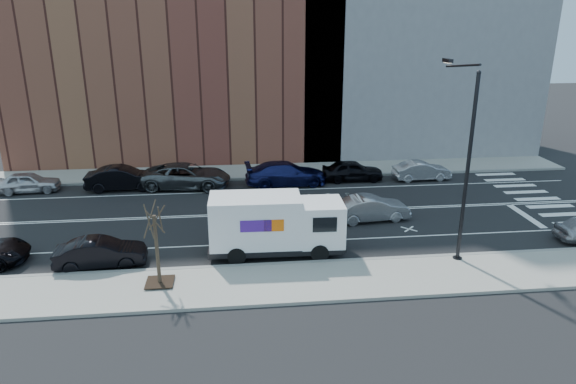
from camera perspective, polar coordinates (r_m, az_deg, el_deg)
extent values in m
plane|color=black|center=(31.14, 0.81, -2.26)|extent=(120.00, 120.00, 0.00)
cube|color=gray|center=(23.19, 3.50, -9.85)|extent=(44.00, 3.60, 0.15)
cube|color=gray|center=(39.41, -0.74, 2.40)|extent=(44.00, 3.60, 0.15)
cube|color=gray|center=(24.76, 2.80, -7.85)|extent=(44.00, 0.25, 0.17)
cube|color=gray|center=(37.69, -0.48, 1.65)|extent=(44.00, 0.25, 0.17)
cube|color=brown|center=(44.67, -12.52, 18.11)|extent=(26.00, 10.00, 22.00)
cylinder|color=black|center=(24.83, 19.30, 2.11)|extent=(0.18, 0.18, 9.00)
cylinder|color=black|center=(26.35, 18.28, -7.09)|extent=(0.44, 0.44, 0.20)
sphere|color=black|center=(24.02, 20.45, 12.33)|extent=(0.20, 0.20, 0.20)
cylinder|color=black|center=(25.54, 18.81, 13.16)|extent=(0.11, 3.49, 0.48)
cube|color=black|center=(27.08, 17.32, 13.78)|extent=(0.25, 0.80, 0.18)
cube|color=#FFF2CC|center=(27.09, 17.30, 13.57)|extent=(0.18, 0.55, 0.03)
cube|color=black|center=(23.44, -14.05, -9.67)|extent=(1.20, 1.20, 0.04)
cylinder|color=#382B1E|center=(22.77, -14.35, -6.29)|extent=(0.16, 0.16, 3.20)
cylinder|color=#382B1E|center=(22.19, -14.00, -3.00)|extent=(0.06, 0.80, 1.44)
cylinder|color=#382B1E|center=(22.43, -14.36, -2.79)|extent=(0.81, 0.31, 1.19)
cylinder|color=#382B1E|center=(22.39, -15.10, -2.89)|extent=(0.58, 0.76, 1.50)
cylinder|color=#382B1E|center=(22.12, -15.20, -3.17)|extent=(0.47, 0.61, 1.37)
cylinder|color=#382B1E|center=(22.00, -14.52, -3.24)|extent=(0.72, 0.29, 1.13)
cube|color=black|center=(25.66, -1.47, -5.88)|extent=(6.55, 2.37, 0.31)
cube|color=white|center=(25.42, 3.72, -3.33)|extent=(2.15, 2.31, 2.10)
cube|color=black|center=(25.48, 6.11, -2.59)|extent=(0.11, 1.94, 1.00)
cube|color=black|center=(24.26, 4.12, -3.65)|extent=(1.15, 0.07, 0.73)
cube|color=black|center=(26.36, 3.38, -1.77)|extent=(1.15, 0.07, 0.73)
cube|color=black|center=(25.99, 5.92, -5.39)|extent=(0.21, 2.10, 0.37)
cube|color=white|center=(25.09, -3.65, -3.12)|extent=(4.46, 2.42, 2.41)
cube|color=#47198C|center=(23.94, -3.59, -3.81)|extent=(1.47, 0.06, 0.58)
cube|color=orange|center=(23.97, -1.58, -3.75)|extent=(0.94, 0.05, 0.58)
cube|color=#47198C|center=(26.13, -3.71, -1.84)|extent=(1.47, 0.06, 0.58)
cube|color=orange|center=(26.15, -1.87, -1.79)|extent=(0.94, 0.05, 0.58)
cylinder|color=black|center=(24.92, 3.53, -6.77)|extent=(0.89, 0.32, 0.88)
cylinder|color=black|center=(26.81, 2.90, -4.85)|extent=(0.89, 0.32, 0.88)
cylinder|color=black|center=(24.70, -5.73, -7.08)|extent=(0.89, 0.32, 0.88)
cylinder|color=black|center=(26.60, -5.67, -5.12)|extent=(0.89, 0.32, 0.88)
imported|color=#BBBBC0|center=(38.72, -26.90, 0.97)|extent=(4.17, 1.96, 1.38)
imported|color=black|center=(36.81, -17.89, 1.47)|extent=(4.94, 1.86, 1.61)
imported|color=#4C4F53|center=(36.14, -11.22, 1.77)|extent=(6.30, 3.48, 1.67)
imported|color=#15194C|center=(36.04, -0.24, 2.07)|extent=(5.81, 2.64, 1.65)
imported|color=black|center=(37.34, 7.16, 2.39)|extent=(4.42, 1.86, 1.49)
imported|color=#B2B3B8|center=(38.49, 14.62, 2.31)|extent=(4.18, 1.62, 1.36)
imported|color=#98999C|center=(30.09, 9.22, -1.80)|extent=(4.56, 2.02, 1.46)
imported|color=black|center=(25.86, -20.09, -6.37)|extent=(4.28, 1.80, 1.37)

